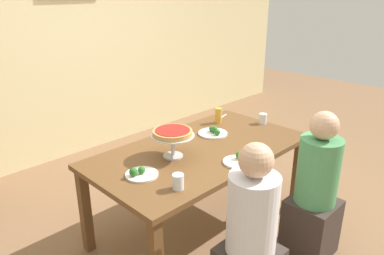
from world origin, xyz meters
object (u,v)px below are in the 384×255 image
(salad_plate_near_diner, at_px, (239,160))
(cutlery_knife_near, at_px, (169,138))
(deep_dish_pizza_stand, at_px, (173,135))
(cutlery_fork_near, at_px, (222,117))
(water_glass_clear_near, at_px, (178,182))
(dining_table, at_px, (201,158))
(diner_near_left, at_px, (250,244))
(diner_near_right, at_px, (315,196))
(beer_glass_amber_tall, at_px, (218,116))
(salad_plate_spare, at_px, (140,173))
(water_glass_clear_far, at_px, (263,119))
(salad_plate_far_diner, at_px, (213,132))

(salad_plate_near_diner, bearing_deg, cutlery_knife_near, 94.66)
(deep_dish_pizza_stand, height_order, cutlery_knife_near, deep_dish_pizza_stand)
(cutlery_fork_near, bearing_deg, water_glass_clear_near, 15.22)
(dining_table, height_order, cutlery_knife_near, cutlery_knife_near)
(water_glass_clear_near, relative_size, cutlery_knife_near, 0.56)
(diner_near_left, relative_size, diner_near_right, 1.00)
(diner_near_right, height_order, beer_glass_amber_tall, diner_near_right)
(diner_near_left, height_order, salad_plate_spare, diner_near_left)
(water_glass_clear_far, relative_size, cutlery_knife_near, 0.53)
(deep_dish_pizza_stand, bearing_deg, diner_near_left, -99.44)
(deep_dish_pizza_stand, distance_m, water_glass_clear_near, 0.49)
(diner_near_left, bearing_deg, cutlery_fork_near, -42.90)
(salad_plate_far_diner, bearing_deg, salad_plate_spare, -170.49)
(diner_near_left, xyz_separation_m, beer_glass_amber_tall, (0.93, 1.09, 0.32))
(diner_near_left, xyz_separation_m, salad_plate_near_diner, (0.41, 0.43, 0.26))
(dining_table, height_order, water_glass_clear_far, water_glass_clear_far)
(diner_near_left, height_order, deep_dish_pizza_stand, diner_near_left)
(salad_plate_far_diner, relative_size, cutlery_knife_near, 1.41)
(cutlery_knife_near, bearing_deg, salad_plate_near_diner, 88.40)
(dining_table, height_order, salad_plate_spare, salad_plate_spare)
(diner_near_left, bearing_deg, dining_table, -26.49)
(water_glass_clear_far, bearing_deg, salad_plate_far_diner, 164.85)
(salad_plate_near_diner, relative_size, beer_glass_amber_tall, 1.54)
(salad_plate_spare, bearing_deg, water_glass_clear_near, -77.60)
(diner_near_left, xyz_separation_m, deep_dish_pizza_stand, (0.14, 0.84, 0.43))
(beer_glass_amber_tall, bearing_deg, diner_near_right, -98.41)
(water_glass_clear_near, xyz_separation_m, water_glass_clear_far, (1.37, 0.31, -0.00))
(water_glass_clear_far, bearing_deg, dining_table, 179.06)
(cutlery_fork_near, relative_size, cutlery_knife_near, 1.00)
(salad_plate_spare, xyz_separation_m, cutlery_knife_near, (0.58, 0.35, -0.02))
(dining_table, distance_m, beer_glass_amber_tall, 0.63)
(water_glass_clear_near, bearing_deg, cutlery_fork_near, 29.43)
(dining_table, relative_size, cutlery_fork_near, 9.83)
(salad_plate_spare, relative_size, beer_glass_amber_tall, 1.57)
(salad_plate_far_diner, height_order, beer_glass_amber_tall, beer_glass_amber_tall)
(diner_near_right, bearing_deg, cutlery_fork_near, -14.74)
(diner_near_left, height_order, water_glass_clear_far, diner_near_left)
(deep_dish_pizza_stand, height_order, salad_plate_far_diner, deep_dish_pizza_stand)
(beer_glass_amber_tall, relative_size, cutlery_knife_near, 0.80)
(diner_near_left, relative_size, cutlery_fork_near, 6.39)
(beer_glass_amber_tall, relative_size, water_glass_clear_near, 1.42)
(cutlery_knife_near, bearing_deg, diner_near_right, 103.92)
(salad_plate_far_diner, bearing_deg, cutlery_knife_near, 149.17)
(diner_near_left, relative_size, cutlery_knife_near, 6.39)
(cutlery_fork_near, bearing_deg, dining_table, 14.09)
(salad_plate_spare, bearing_deg, salad_plate_far_diner, 9.51)
(dining_table, xyz_separation_m, diner_near_left, (-0.40, -0.80, -0.17))
(deep_dish_pizza_stand, distance_m, salad_plate_spare, 0.40)
(beer_glass_amber_tall, bearing_deg, salad_plate_spare, -164.82)
(dining_table, distance_m, water_glass_clear_near, 0.65)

